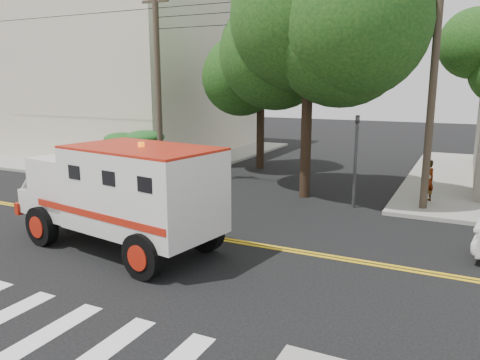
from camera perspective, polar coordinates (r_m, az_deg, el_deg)
The scene contains 12 objects.
ground at distance 15.21m, azimuth -5.47°, elevation -6.67°, with size 100.00×100.00×0.00m, color black.
sidewalk_nw at distance 33.65m, azimuth -13.09°, elevation 3.38°, with size 17.00×17.00×0.15m, color gray.
building_left at distance 35.75m, azimuth -14.48°, elevation 11.96°, with size 16.00×14.00×10.00m, color beige.
utility_pole_left at distance 22.55m, azimuth -9.94°, elevation 10.83°, with size 0.28×0.28×9.00m, color #382D23.
utility_pole_right at distance 18.51m, azimuth 22.40°, elevation 9.98°, with size 0.28×0.28×9.00m, color #382D23.
tree_main at distance 19.47m, azimuth 9.47°, elevation 18.70°, with size 6.08×5.70×9.85m.
tree_left at distance 26.18m, azimuth 3.04°, elevation 13.78°, with size 4.48×4.20×7.70m.
traffic_signal at distance 18.45m, azimuth 13.95°, elevation 3.41°, with size 0.15×0.18×3.60m.
accessibility_sign at distance 23.29m, azimuth -10.62°, elevation 3.09°, with size 0.45×0.10×2.02m.
palm_planter at distance 24.36m, azimuth -12.35°, elevation 4.06°, with size 3.52×2.63×2.36m.
armored_truck at distance 13.89m, azimuth -14.18°, elevation -1.22°, with size 7.10×3.61×3.10m.
pedestrian_a at distance 20.04m, azimuth 21.88°, elevation -0.05°, with size 0.61×0.40×1.68m, color gray.
Camera 1 is at (7.62, -12.26, 4.79)m, focal length 35.00 mm.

